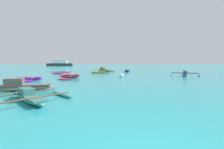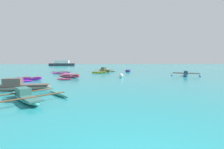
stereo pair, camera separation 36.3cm
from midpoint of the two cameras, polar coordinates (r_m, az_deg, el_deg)
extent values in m
ellipsoid|color=#C325DE|center=(18.43, -29.41, -1.46)|extent=(2.64, 0.75, 0.33)
cube|color=#782186|center=(18.42, -29.43, -1.07)|extent=(2.43, 0.71, 0.08)
cylinder|color=brown|center=(18.23, -27.70, -0.87)|extent=(0.38, 2.87, 0.07)
cylinder|color=brown|center=(18.61, -31.14, -0.90)|extent=(0.38, 2.87, 0.07)
ellipsoid|color=#C325DE|center=(19.80, -28.06, -1.18)|extent=(1.78, 0.39, 0.20)
ellipsoid|color=#C325DE|center=(17.09, -30.97, -2.20)|extent=(1.78, 0.39, 0.20)
ellipsoid|color=#3C2B99|center=(29.74, 5.49, 1.42)|extent=(1.77, 2.94, 0.37)
cube|color=navy|center=(29.73, 5.50, 1.70)|extent=(1.66, 2.72, 0.08)
ellipsoid|color=teal|center=(8.85, -29.95, -7.93)|extent=(2.77, 2.97, 0.31)
cube|color=#2F6761|center=(8.83, -29.98, -7.21)|extent=(2.56, 2.75, 0.08)
cube|color=#2F6761|center=(9.20, -30.79, -5.46)|extent=(1.05, 1.08, 0.34)
cylinder|color=brown|center=(8.10, -28.45, -7.78)|extent=(2.60, 2.35, 0.07)
cylinder|color=brown|center=(9.55, -31.30, -6.03)|extent=(2.60, 2.35, 0.07)
ellipsoid|color=teal|center=(9.47, -19.84, -7.07)|extent=(1.82, 1.99, 0.20)
ellipsoid|color=gold|center=(25.86, -5.43, 0.82)|extent=(2.77, 1.30, 0.30)
cube|color=olive|center=(25.85, -5.43, 1.06)|extent=(2.56, 1.22, 0.08)
ellipsoid|color=#D33F6A|center=(19.08, -16.24, -0.65)|extent=(2.50, 0.86, 0.44)
cube|color=#812F47|center=(19.06, -16.25, -0.12)|extent=(2.30, 0.82, 0.08)
cylinder|color=brown|center=(18.92, -14.63, 0.06)|extent=(0.29, 4.25, 0.07)
cylinder|color=brown|center=(19.20, -17.86, 0.06)|extent=(0.29, 4.25, 0.07)
ellipsoid|color=#D33F6A|center=(21.14, -14.76, -0.40)|extent=(1.68, 0.29, 0.20)
ellipsoid|color=#D33F6A|center=(17.06, -18.06, -1.75)|extent=(1.68, 0.29, 0.20)
ellipsoid|color=gray|center=(12.20, -31.60, -4.35)|extent=(4.04, 1.41, 0.41)
cube|color=brown|center=(12.17, -31.64, -3.57)|extent=(3.72, 1.32, 0.08)
cube|color=brown|center=(12.30, -33.90, -2.34)|extent=(1.20, 0.82, 0.45)
ellipsoid|color=#83965A|center=(28.49, -3.40, 1.35)|extent=(2.56, 3.09, 0.44)
cube|color=#555F3E|center=(28.48, -3.40, 1.72)|extent=(2.38, 2.86, 0.08)
cube|color=#555F3E|center=(28.80, -3.91, 2.31)|extent=(1.02, 1.10, 0.48)
cylinder|color=brown|center=(27.89, -2.44, 1.77)|extent=(2.76, 2.10, 0.07)
cylinder|color=brown|center=(29.08, -4.31, 1.90)|extent=(2.76, 2.10, 0.07)
ellipsoid|color=#83965A|center=(29.57, -0.79, 1.26)|extent=(1.65, 2.10, 0.20)
ellipsoid|color=#83965A|center=(27.49, -6.19, 0.95)|extent=(1.65, 2.10, 0.20)
ellipsoid|color=teal|center=(23.58, 25.61, 0.01)|extent=(2.10, 3.16, 0.36)
cube|color=#2C506E|center=(23.57, 25.62, 0.34)|extent=(1.95, 2.91, 0.08)
cube|color=#2C506E|center=(23.15, 25.66, 0.85)|extent=(0.87, 1.04, 0.39)
cylinder|color=brown|center=(24.31, 25.61, 0.61)|extent=(3.12, 1.78, 0.07)
cylinder|color=brown|center=(22.83, 25.65, 0.36)|extent=(3.12, 1.78, 0.07)
ellipsoid|color=teal|center=(23.63, 21.32, -0.03)|extent=(1.09, 1.74, 0.20)
ellipsoid|color=teal|center=(23.68, 29.88, -0.34)|extent=(1.09, 1.74, 0.20)
ellipsoid|color=#E351C0|center=(26.22, -19.20, 0.60)|extent=(2.66, 2.56, 0.29)
cube|color=#893976|center=(26.22, -19.21, 0.82)|extent=(2.47, 2.38, 0.08)
cylinder|color=brown|center=(26.54, -17.93, 1.04)|extent=(2.82, 2.99, 0.07)
cylinder|color=brown|center=(25.90, -20.52, 0.87)|extent=(2.82, 2.99, 0.07)
ellipsoid|color=#E351C0|center=(28.02, -21.16, 0.72)|extent=(1.53, 1.45, 0.20)
ellipsoid|color=#E351C0|center=(24.47, -16.95, 0.26)|extent=(1.53, 1.45, 0.20)
sphere|color=white|center=(18.52, 2.99, -0.46)|extent=(0.54, 0.54, 0.54)
cube|color=#2D333D|center=(72.69, -19.36, 3.57)|extent=(11.33, 2.49, 1.13)
cube|color=white|center=(72.67, -19.39, 4.55)|extent=(6.23, 2.12, 1.36)
camera|label=1|loc=(0.18, -90.51, -0.04)|focal=24.00mm
camera|label=2|loc=(0.18, 89.49, 0.04)|focal=24.00mm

